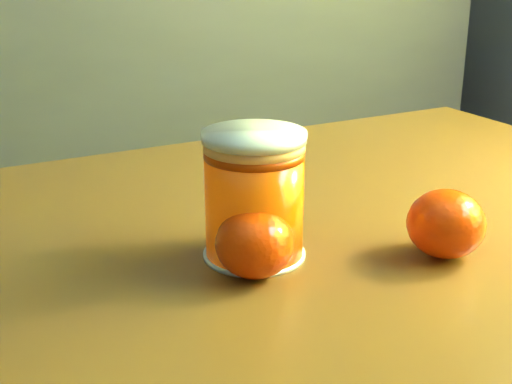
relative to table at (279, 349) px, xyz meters
name	(u,v)px	position (x,y,z in m)	size (l,w,h in m)	color
table	(279,349)	(0.00, 0.00, 0.00)	(1.08, 0.84, 0.73)	brown
juice_glass	(254,196)	(-0.02, 0.00, 0.15)	(0.08, 0.08, 0.10)	#DE4C04
orange_front	(255,243)	(-0.03, -0.04, 0.12)	(0.06, 0.06, 0.05)	red
orange_back	(446,224)	(0.12, -0.05, 0.12)	(0.06, 0.06, 0.06)	red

